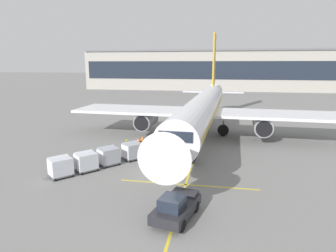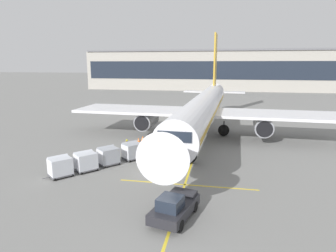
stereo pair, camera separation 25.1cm
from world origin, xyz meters
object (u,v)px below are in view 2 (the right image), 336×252
Objects in this scene: baggage_cart_third at (86,161)px; ground_crew_wingwalker at (146,146)px; safety_cone_engine_keepout at (143,139)px; parked_airplane at (203,109)px; safety_cone_nose_mark at (159,135)px; ground_crew_marshaller at (163,151)px; belt_loader at (156,147)px; ground_crew_by_loader at (161,147)px; baggage_cart_second at (108,155)px; pushback_tug at (174,207)px; safety_cone_wingtip at (139,140)px; baggage_cart_lead at (132,150)px; baggage_cart_fourth at (60,166)px; ground_crew_by_carts at (127,146)px.

baggage_cart_third reaches higher than ground_crew_wingwalker.
ground_crew_wingwalker is 5.97m from safety_cone_engine_keepout.
safety_cone_nose_mark is (-6.12, -1.42, -3.68)m from parked_airplane.
baggage_cart_third is (-10.17, -16.15, -2.99)m from parked_airplane.
baggage_cart_third is 8.07m from ground_crew_marshaller.
ground_crew_by_loader is at bearing -40.01° from belt_loader.
baggage_cart_second is 1.00× the size of baggage_cart_third.
ground_crew_by_loader is 2.46× the size of safety_cone_engine_keepout.
pushback_tug is 2.73× the size of ground_crew_marshaller.
pushback_tug is 14.10m from ground_crew_by_loader.
ground_crew_wingwalker is (-5.79, -9.80, -3.00)m from parked_airplane.
baggage_cart_third is 3.88× the size of safety_cone_wingtip.
baggage_cart_lead reaches higher than safety_cone_wingtip.
ground_crew_by_loader is 1.00× the size of ground_crew_marshaller.
baggage_cart_lead is at bearing -116.03° from ground_crew_wingwalker.
baggage_cart_lead is at bearing -130.34° from belt_loader.
baggage_cart_third reaches higher than safety_cone_wingtip.
belt_loader is (-4.69, -9.38, -3.17)m from parked_airplane.
baggage_cart_third is at bearing -125.86° from baggage_cart_second.
baggage_cart_fourth is at bearing -133.97° from ground_crew_by_loader.
ground_crew_by_loader is (2.77, 1.95, -0.00)m from baggage_cart_lead.
baggage_cart_third is 1.48× the size of ground_crew_by_loader.
baggage_cart_fourth is at bearing -106.18° from safety_cone_wingtip.
baggage_cart_second reaches higher than ground_crew_by_carts.
baggage_cart_second is at bearing -100.29° from ground_crew_by_carts.
parked_airplane is at bearing 73.41° from ground_crew_marshaller.
parked_airplane is 11.13m from ground_crew_by_loader.
baggage_cart_second is 1.00× the size of baggage_cart_fourth.
baggage_cart_third is at bearing -100.79° from safety_cone_wingtip.
ground_crew_by_carts is (2.20, 5.98, -0.00)m from baggage_cart_third.
safety_cone_wingtip is at bearing 129.80° from ground_crew_by_loader.
pushback_tug is 2.73× the size of ground_crew_wingwalker.
ground_crew_wingwalker is at bearing -64.18° from safety_cone_wingtip.
pushback_tug is at bearing -90.53° from parked_airplane.
baggage_cart_second is 3.95× the size of safety_cone_nose_mark.
belt_loader is 6.17m from baggage_cart_second.
belt_loader is at bearing 118.17° from ground_crew_marshaller.
parked_airplane is 18.35× the size of baggage_cart_third.
safety_cone_nose_mark is at bearing 103.78° from ground_crew_by_loader.
baggage_cart_lead is 2.89m from baggage_cart_second.
baggage_cart_third is at bearing -122.19° from parked_airplane.
safety_cone_wingtip is at bearing -109.17° from safety_cone_engine_keepout.
ground_crew_by_carts is at bearing -88.92° from safety_cone_wingtip.
safety_cone_engine_keepout is (4.05, 13.78, -0.66)m from baggage_cart_fourth.
parked_airplane is at bearing 67.89° from ground_crew_by_loader.
belt_loader is 1.19m from ground_crew_wingwalker.
safety_cone_wingtip is (2.11, 11.06, -0.68)m from baggage_cart_third.
ground_crew_wingwalker is at bearing 56.07° from baggage_cart_second.
baggage_cart_second is at bearing -123.93° from ground_crew_wingwalker.
baggage_cart_second reaches higher than ground_crew_wingwalker.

